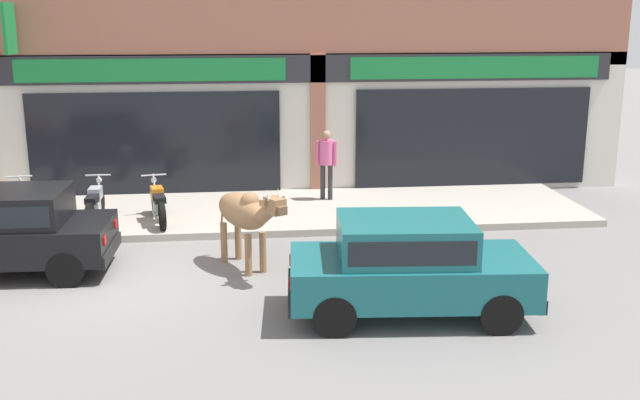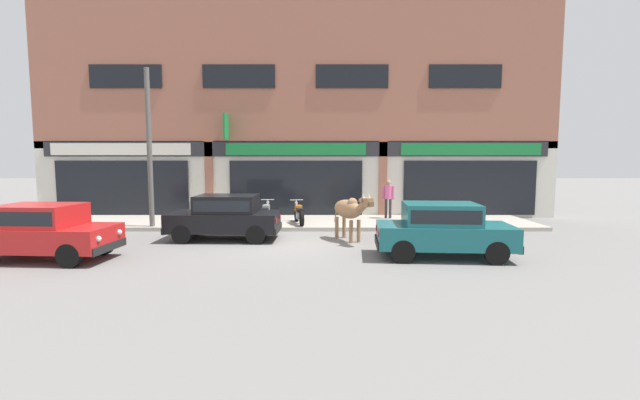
# 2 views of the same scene
# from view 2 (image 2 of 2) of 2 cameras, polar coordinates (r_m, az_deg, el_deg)

# --- Properties ---
(ground_plane) EXTENTS (90.00, 90.00, 0.00)m
(ground_plane) POSITION_cam_2_polar(r_m,az_deg,el_deg) (13.42, -4.81, -5.81)
(ground_plane) COLOR slate
(sidewalk) EXTENTS (19.00, 3.56, 0.15)m
(sidewalk) POSITION_cam_2_polar(r_m,az_deg,el_deg) (17.32, -3.77, -2.98)
(sidewalk) COLOR #A8A093
(sidewalk) RESTS_ON ground
(shop_building) EXTENTS (23.00, 1.40, 10.28)m
(shop_building) POSITION_cam_2_polar(r_m,az_deg,el_deg) (19.30, -3.49, 12.41)
(shop_building) COLOR #9E604C
(shop_building) RESTS_ON ground
(cow) EXTENTS (1.27, 1.94, 1.61)m
(cow) POSITION_cam_2_polar(r_m,az_deg,el_deg) (13.69, 3.66, -1.31)
(cow) COLOR #936B47
(cow) RESTS_ON ground
(car_0) EXTENTS (3.70, 1.83, 1.46)m
(car_0) POSITION_cam_2_polar(r_m,az_deg,el_deg) (13.22, -33.33, -3.30)
(car_0) COLOR black
(car_0) RESTS_ON ground
(car_1) EXTENTS (3.70, 1.86, 1.46)m
(car_1) POSITION_cam_2_polar(r_m,az_deg,el_deg) (11.84, 15.76, -3.53)
(car_1) COLOR black
(car_1) RESTS_ON ground
(car_2) EXTENTS (3.65, 1.70, 1.46)m
(car_2) POSITION_cam_2_polar(r_m,az_deg,el_deg) (14.20, -12.78, -1.97)
(car_2) COLOR black
(car_2) RESTS_ON ground
(motorcycle_0) EXTENTS (0.61, 1.79, 0.88)m
(motorcycle_0) POSITION_cam_2_polar(r_m,az_deg,el_deg) (17.27, -16.60, -1.69)
(motorcycle_0) COLOR black
(motorcycle_0) RESTS_ON sidewalk
(motorcycle_1) EXTENTS (0.55, 1.80, 0.88)m
(motorcycle_1) POSITION_cam_2_polar(r_m,az_deg,el_deg) (16.95, -12.61, -1.73)
(motorcycle_1) COLOR black
(motorcycle_1) RESTS_ON sidewalk
(motorcycle_2) EXTENTS (0.52, 1.81, 0.88)m
(motorcycle_2) POSITION_cam_2_polar(r_m,az_deg,el_deg) (16.64, -7.49, -1.77)
(motorcycle_2) COLOR black
(motorcycle_2) RESTS_ON sidewalk
(motorcycle_3) EXTENTS (0.62, 1.79, 0.88)m
(motorcycle_3) POSITION_cam_2_polar(r_m,az_deg,el_deg) (16.42, -3.09, -1.83)
(motorcycle_3) COLOR black
(motorcycle_3) RESTS_ON sidewalk
(pedestrian) EXTENTS (0.46, 0.32, 1.60)m
(pedestrian) POSITION_cam_2_polar(r_m,az_deg,el_deg) (18.06, 8.83, 0.69)
(pedestrian) COLOR #2D2D33
(pedestrian) RESTS_ON sidewalk
(utility_pole) EXTENTS (0.18, 0.18, 5.73)m
(utility_pole) POSITION_cam_2_polar(r_m,az_deg,el_deg) (16.81, -22.06, 6.41)
(utility_pole) COLOR #595651
(utility_pole) RESTS_ON sidewalk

